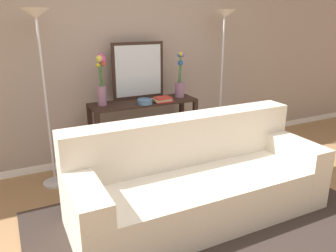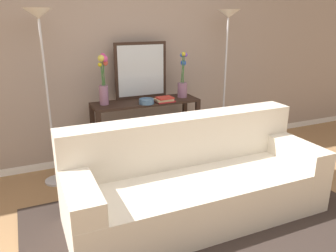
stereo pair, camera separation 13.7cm
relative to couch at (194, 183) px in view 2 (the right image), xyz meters
The scene contains 12 objects.
back_wall 1.96m from the couch, 96.46° to the left, with size 12.00×0.15×2.78m.
area_rug 0.35m from the couch, 90.03° to the right, with size 3.04×1.76×0.01m.
couch is the anchor object (origin of this frame).
console_table 1.26m from the couch, 90.19° to the left, with size 1.28×0.40×0.81m.
floor_lamp_left 1.97m from the couch, 133.01° to the left, with size 0.28×0.28×1.84m.
floor_lamp_right 1.95m from the couch, 47.98° to the left, with size 0.28×0.28×1.84m.
wall_mirror 1.63m from the couch, 89.74° to the left, with size 0.65×0.02×0.67m.
vase_tall_flowers 1.55m from the couch, 111.12° to the left, with size 0.12×0.13×0.57m.
vase_short_flowers 1.50m from the couch, 68.53° to the left, with size 0.12×0.13×0.56m.
fruit_bowl 1.22m from the couch, 92.16° to the left, with size 0.17×0.17×0.06m.
book_stack 1.23m from the couch, 80.68° to the left, with size 0.23×0.16×0.06m.
book_row_under_console 1.31m from the couch, 106.27° to the left, with size 0.32×0.17×0.13m.
Camera 2 is at (-1.16, -1.75, 1.76)m, focal length 35.77 mm.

